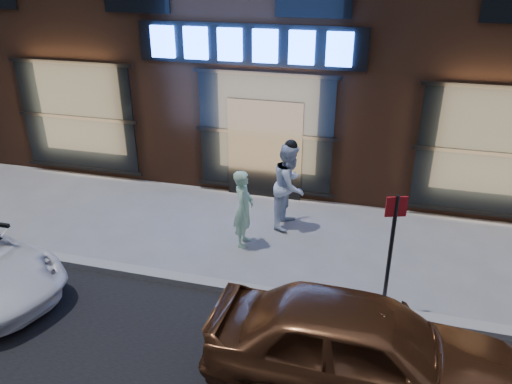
% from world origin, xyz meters
% --- Properties ---
extents(ground, '(90.00, 90.00, 0.00)m').
position_xyz_m(ground, '(0.00, 0.00, 0.00)').
color(ground, slate).
rests_on(ground, ground).
extents(curb, '(60.00, 0.25, 0.12)m').
position_xyz_m(curb, '(0.00, 0.00, 0.06)').
color(curb, gray).
rests_on(curb, ground).
extents(man_bowtie, '(0.43, 0.61, 1.61)m').
position_xyz_m(man_bowtie, '(0.16, 1.59, 0.81)').
color(man_bowtie, '#BEFAD4').
rests_on(man_bowtie, ground).
extents(man_cap, '(0.81, 0.99, 1.87)m').
position_xyz_m(man_cap, '(0.87, 2.65, 0.94)').
color(man_cap, silver).
rests_on(man_cap, ground).
extents(gold_sedan, '(4.16, 1.71, 1.41)m').
position_xyz_m(gold_sedan, '(2.74, -1.66, 0.71)').
color(gold_sedan, brown).
rests_on(gold_sedan, ground).
extents(sign_post, '(0.32, 0.14, 2.10)m').
position_xyz_m(sign_post, '(3.00, 0.20, 1.27)').
color(sign_post, '#262628').
rests_on(sign_post, ground).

